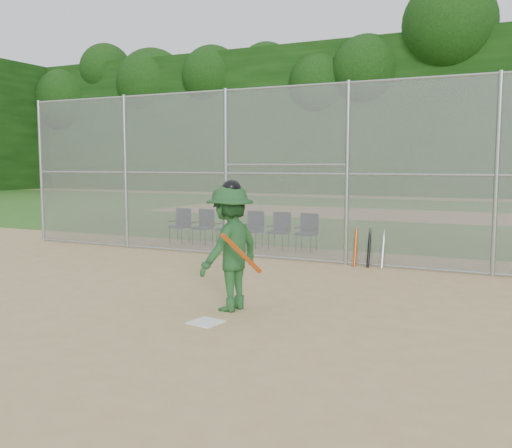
% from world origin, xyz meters
% --- Properties ---
extents(ground, '(100.00, 100.00, 0.00)m').
position_xyz_m(ground, '(0.00, 0.00, 0.00)').
color(ground, tan).
rests_on(ground, ground).
extents(grass_strip, '(100.00, 100.00, 0.00)m').
position_xyz_m(grass_strip, '(0.00, 18.00, 0.01)').
color(grass_strip, '#2F641E').
rests_on(grass_strip, ground).
extents(dirt_patch_far, '(24.00, 24.00, 0.00)m').
position_xyz_m(dirt_patch_far, '(0.00, 18.00, 0.01)').
color(dirt_patch_far, tan).
rests_on(dirt_patch_far, ground).
extents(backstop_fence, '(16.09, 0.09, 4.00)m').
position_xyz_m(backstop_fence, '(0.00, 5.00, 2.07)').
color(backstop_fence, gray).
rests_on(backstop_fence, ground).
extents(treeline, '(81.00, 60.00, 11.00)m').
position_xyz_m(treeline, '(0.00, 20.00, 5.50)').
color(treeline, black).
rests_on(treeline, ground).
extents(home_plate, '(0.47, 0.47, 0.02)m').
position_xyz_m(home_plate, '(0.58, -0.32, 0.01)').
color(home_plate, white).
rests_on(home_plate, ground).
extents(batter_at_plate, '(1.06, 1.36, 1.99)m').
position_xyz_m(batter_at_plate, '(0.54, 0.47, 0.96)').
color(batter_at_plate, '#205226').
rests_on(batter_at_plate, ground).
extents(spare_bats, '(0.66, 0.27, 0.85)m').
position_xyz_m(spare_bats, '(1.53, 4.95, 0.42)').
color(spare_bats, '#D84C14').
rests_on(spare_bats, ground).
extents(chair_0, '(0.54, 0.52, 0.96)m').
position_xyz_m(chair_0, '(-4.31, 6.46, 0.48)').
color(chair_0, '#0F193A').
rests_on(chair_0, ground).
extents(chair_1, '(0.54, 0.52, 0.96)m').
position_xyz_m(chair_1, '(-3.55, 6.46, 0.48)').
color(chair_1, '#0F193A').
rests_on(chair_1, ground).
extents(chair_2, '(0.54, 0.52, 0.96)m').
position_xyz_m(chair_2, '(-2.78, 6.46, 0.48)').
color(chair_2, '#0F193A').
rests_on(chair_2, ground).
extents(chair_3, '(0.54, 0.52, 0.96)m').
position_xyz_m(chair_3, '(-2.02, 6.46, 0.48)').
color(chair_3, '#0F193A').
rests_on(chair_3, ground).
extents(chair_4, '(0.54, 0.52, 0.96)m').
position_xyz_m(chair_4, '(-1.25, 6.46, 0.48)').
color(chair_4, '#0F193A').
rests_on(chair_4, ground).
extents(chair_5, '(0.54, 0.52, 0.96)m').
position_xyz_m(chair_5, '(-0.48, 6.46, 0.48)').
color(chair_5, '#0F193A').
rests_on(chair_5, ground).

